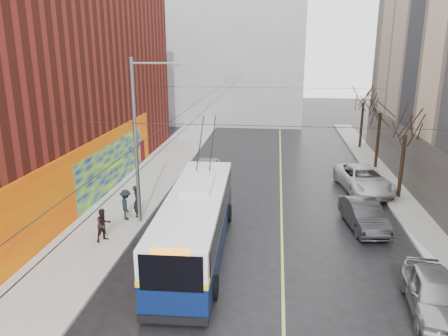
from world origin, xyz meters
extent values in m
cube|color=gray|center=(-8.00, 12.00, 0.07)|extent=(4.00, 60.00, 0.15)
cube|color=gray|center=(9.00, 12.00, 0.07)|extent=(2.00, 60.00, 0.15)
cube|color=#BFB74C|center=(1.50, 14.00, 0.00)|extent=(0.12, 50.00, 0.01)
cube|color=#5B1B12|center=(-16.00, 14.00, 7.00)|extent=(12.00, 36.00, 14.00)
cube|color=orange|center=(-9.96, 10.00, 2.00)|extent=(0.08, 28.00, 4.00)
cube|color=#050A97|center=(-9.92, 16.00, 1.60)|extent=(0.06, 12.00, 3.20)
cube|color=#4C4742|center=(9.97, 14.00, 2.00)|extent=(0.06, 36.00, 4.00)
cube|color=gray|center=(-6.00, 45.00, 9.00)|extent=(20.00, 12.00, 18.00)
cylinder|color=slate|center=(-6.30, 10.00, 4.50)|extent=(0.20, 0.20, 9.00)
cube|color=#620E0F|center=(-5.95, 10.00, 4.20)|extent=(0.04, 0.60, 1.10)
cylinder|color=slate|center=(-5.10, 10.00, 8.70)|extent=(2.40, 0.10, 0.10)
cube|color=slate|center=(-4.00, 10.00, 8.60)|extent=(0.50, 0.22, 0.12)
cylinder|color=black|center=(-3.80, 15.00, 6.20)|extent=(0.02, 60.00, 0.02)
cylinder|color=black|center=(-2.80, 15.00, 6.20)|extent=(0.02, 60.00, 0.02)
cylinder|color=black|center=(0.00, 6.00, 6.40)|extent=(18.00, 0.02, 0.02)
cylinder|color=black|center=(0.00, 22.00, 6.40)|extent=(18.00, 0.02, 0.02)
cylinder|color=black|center=(9.00, 16.00, 2.10)|extent=(0.24, 0.24, 4.20)
cylinder|color=black|center=(9.00, 23.00, 2.24)|extent=(0.24, 0.24, 4.48)
cylinder|color=black|center=(9.00, 30.00, 2.18)|extent=(0.24, 0.24, 4.37)
ellipsoid|color=slate|center=(-1.68, 7.87, 6.23)|extent=(0.44, 0.20, 0.12)
ellipsoid|color=slate|center=(-1.50, 9.45, 8.64)|extent=(0.44, 0.20, 0.12)
ellipsoid|color=slate|center=(-2.57, 11.80, 5.92)|extent=(0.44, 0.20, 0.12)
cube|color=#081541|center=(-2.59, 7.04, 0.92)|extent=(2.94, 11.73, 1.46)
cube|color=silver|center=(-2.59, 7.04, 2.28)|extent=(2.94, 11.73, 1.26)
cube|color=yellow|center=(-2.59, 7.04, 1.65)|extent=(2.98, 11.77, 0.21)
cube|color=black|center=(-2.38, 1.21, 2.13)|extent=(2.23, 0.12, 1.36)
cube|color=black|center=(-2.80, 12.87, 2.13)|extent=(2.23, 0.12, 1.16)
cube|color=black|center=(-3.87, 6.99, 2.18)|extent=(0.42, 10.67, 0.97)
cube|color=black|center=(-1.31, 7.09, 2.18)|extent=(0.42, 10.67, 0.97)
cube|color=silver|center=(-2.63, 8.01, 3.06)|extent=(1.46, 2.96, 0.29)
cube|color=black|center=(-2.38, 1.17, 0.34)|extent=(2.53, 0.21, 0.29)
cylinder|color=black|center=(-3.71, 3.12, 0.49)|extent=(0.33, 0.98, 0.97)
cylinder|color=black|center=(-1.19, 3.21, 0.49)|extent=(0.33, 0.98, 0.97)
cylinder|color=black|center=(-3.99, 10.87, 0.49)|extent=(0.33, 0.98, 0.97)
cylinder|color=black|center=(-1.47, 10.96, 0.49)|extent=(0.33, 0.98, 0.97)
cylinder|color=black|center=(-3.09, 11.39, 4.46)|extent=(0.18, 3.37, 2.38)
cylinder|color=black|center=(-2.41, 11.41, 4.46)|extent=(0.18, 3.37, 2.38)
imported|color=#9A9A9E|center=(7.00, 3.26, 0.78)|extent=(2.26, 4.74, 1.56)
imported|color=#28292B|center=(5.87, 10.91, 0.75)|extent=(2.19, 4.71, 1.49)
imported|color=#BDBDC0|center=(7.00, 17.33, 0.82)|extent=(3.63, 6.28, 1.65)
imported|color=silver|center=(-3.84, 17.85, 0.84)|extent=(2.19, 5.01, 1.68)
imported|color=black|center=(-6.65, 10.74, 1.07)|extent=(0.53, 0.72, 1.83)
imported|color=black|center=(-7.32, 7.42, 0.99)|extent=(1.01, 1.04, 1.69)
imported|color=black|center=(-7.13, 10.21, 1.02)|extent=(1.05, 1.29, 1.74)
camera|label=1|loc=(0.98, -11.71, 9.66)|focal=35.00mm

